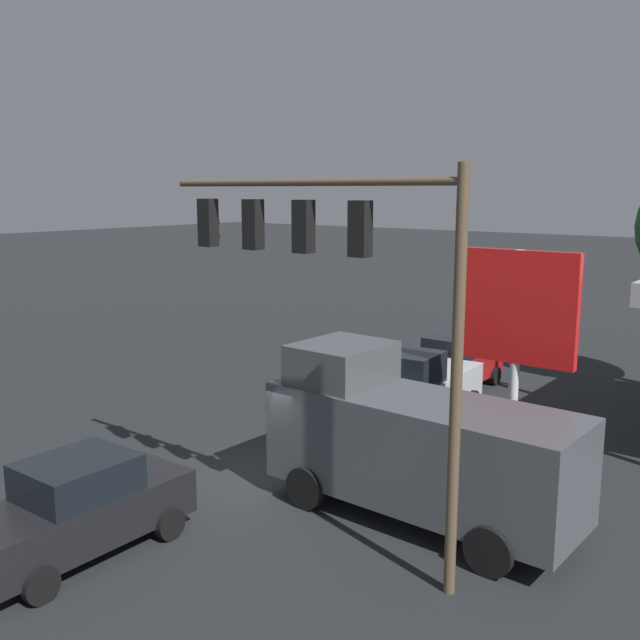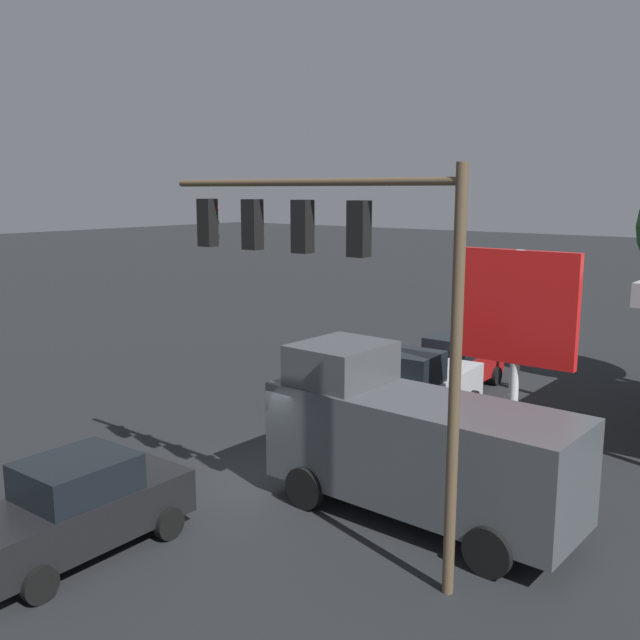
{
  "view_description": "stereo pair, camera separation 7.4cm",
  "coord_description": "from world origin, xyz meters",
  "px_view_note": "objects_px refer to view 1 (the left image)",
  "views": [
    {
      "loc": [
        -11.05,
        12.11,
        6.99
      ],
      "look_at": [
        0.0,
        -2.0,
        3.7
      ],
      "focal_mm": 40.0,
      "sensor_mm": 36.0,
      "label": 1
    },
    {
      "loc": [
        -11.11,
        12.06,
        6.99
      ],
      "look_at": [
        0.0,
        -2.0,
        3.7
      ],
      "focal_mm": 40.0,
      "sensor_mm": 36.0,
      "label": 2
    }
  ],
  "objects_px": {
    "traffic_signal_assembly": "(332,265)",
    "delivery_truck": "(413,442)",
    "price_sign": "(517,314)",
    "sedan_waiting": "(79,507)",
    "pickup_parked": "(417,389)",
    "sedan_far": "(455,363)"
  },
  "relations": [
    {
      "from": "traffic_signal_assembly",
      "to": "price_sign",
      "type": "bearing_deg",
      "value": -99.87
    },
    {
      "from": "sedan_waiting",
      "to": "pickup_parked",
      "type": "bearing_deg",
      "value": 172.93
    },
    {
      "from": "delivery_truck",
      "to": "pickup_parked",
      "type": "bearing_deg",
      "value": -59.15
    },
    {
      "from": "pickup_parked",
      "to": "delivery_truck",
      "type": "height_order",
      "value": "delivery_truck"
    },
    {
      "from": "sedan_far",
      "to": "price_sign",
      "type": "bearing_deg",
      "value": 38.04
    },
    {
      "from": "price_sign",
      "to": "sedan_far",
      "type": "distance_m",
      "value": 7.72
    },
    {
      "from": "price_sign",
      "to": "sedan_far",
      "type": "height_order",
      "value": "price_sign"
    },
    {
      "from": "traffic_signal_assembly",
      "to": "delivery_truck",
      "type": "bearing_deg",
      "value": -105.31
    },
    {
      "from": "traffic_signal_assembly",
      "to": "price_sign",
      "type": "xyz_separation_m",
      "value": [
        -1.08,
        -6.2,
        -1.66
      ]
    },
    {
      "from": "price_sign",
      "to": "sedan_waiting",
      "type": "distance_m",
      "value": 10.97
    },
    {
      "from": "price_sign",
      "to": "sedan_far",
      "type": "xyz_separation_m",
      "value": [
        4.49,
        -5.51,
        -3.0
      ]
    },
    {
      "from": "traffic_signal_assembly",
      "to": "sedan_waiting",
      "type": "height_order",
      "value": "traffic_signal_assembly"
    },
    {
      "from": "sedan_waiting",
      "to": "sedan_far",
      "type": "height_order",
      "value": "same"
    },
    {
      "from": "sedan_waiting",
      "to": "delivery_truck",
      "type": "height_order",
      "value": "delivery_truck"
    },
    {
      "from": "traffic_signal_assembly",
      "to": "delivery_truck",
      "type": "height_order",
      "value": "traffic_signal_assembly"
    },
    {
      "from": "price_sign",
      "to": "pickup_parked",
      "type": "xyz_separation_m",
      "value": [
        3.53,
        -1.28,
        -2.84
      ]
    },
    {
      "from": "traffic_signal_assembly",
      "to": "delivery_truck",
      "type": "distance_m",
      "value": 4.49
    },
    {
      "from": "sedan_waiting",
      "to": "delivery_truck",
      "type": "distance_m",
      "value": 6.86
    },
    {
      "from": "delivery_truck",
      "to": "price_sign",
      "type": "bearing_deg",
      "value": -95.61
    },
    {
      "from": "price_sign",
      "to": "sedan_waiting",
      "type": "bearing_deg",
      "value": 63.37
    },
    {
      "from": "price_sign",
      "to": "pickup_parked",
      "type": "height_order",
      "value": "price_sign"
    },
    {
      "from": "pickup_parked",
      "to": "sedan_far",
      "type": "height_order",
      "value": "pickup_parked"
    }
  ]
}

